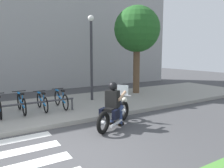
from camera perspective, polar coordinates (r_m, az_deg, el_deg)
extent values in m
plane|color=#424244|center=(5.34, -12.65, -17.98)|extent=(48.00, 48.00, 0.00)
cube|color=gray|center=(9.11, -21.24, -6.83)|extent=(24.00, 4.40, 0.15)
torus|color=black|center=(7.69, 3.15, -6.99)|extent=(0.63, 0.45, 0.67)
cylinder|color=silver|center=(7.69, 3.15, -6.99)|extent=(0.15, 0.15, 0.12)
torus|color=black|center=(6.41, -2.29, -10.06)|extent=(0.63, 0.45, 0.67)
cylinder|color=silver|center=(6.41, -2.29, -10.06)|extent=(0.15, 0.15, 0.12)
cube|color=silver|center=(7.00, 0.69, -7.30)|extent=(0.84, 0.67, 0.28)
ellipsoid|color=black|center=(7.13, 1.42, -5.20)|extent=(0.59, 0.51, 0.22)
cube|color=black|center=(6.79, -0.07, -6.48)|extent=(0.62, 0.53, 0.10)
cube|color=black|center=(6.78, -2.38, -7.47)|extent=(0.34, 0.27, 0.28)
cube|color=black|center=(6.58, 1.00, -7.94)|extent=(0.34, 0.27, 0.28)
cylinder|color=silver|center=(7.43, 2.72, -2.91)|extent=(0.35, 0.54, 0.03)
sphere|color=white|center=(7.65, 3.32, -4.13)|extent=(0.18, 0.18, 0.18)
cube|color=silver|center=(7.42, 2.82, -1.51)|extent=(0.24, 0.36, 0.32)
cylinder|color=silver|center=(6.80, 1.14, -10.19)|extent=(0.67, 0.45, 0.08)
cube|color=black|center=(6.77, 0.13, -3.92)|extent=(0.43, 0.48, 0.52)
sphere|color=black|center=(6.72, 0.25, -0.53)|extent=(0.26, 0.26, 0.26)
cylinder|color=tan|center=(7.05, -0.62, -2.79)|extent=(0.49, 0.35, 0.26)
cylinder|color=tan|center=(6.86, 2.64, -3.10)|extent=(0.49, 0.35, 0.26)
cylinder|color=navy|center=(7.05, -0.48, -6.44)|extent=(0.45, 0.35, 0.24)
cylinder|color=navy|center=(7.24, -0.04, -8.69)|extent=(0.11, 0.11, 0.48)
cube|color=black|center=(7.33, 0.10, -10.12)|extent=(0.26, 0.21, 0.08)
cylinder|color=navy|center=(6.91, 1.89, -6.73)|extent=(0.45, 0.35, 0.24)
cylinder|color=navy|center=(7.11, 2.29, -9.02)|extent=(0.11, 0.11, 0.48)
cube|color=black|center=(7.20, 2.42, -10.47)|extent=(0.26, 0.21, 0.08)
torus|color=black|center=(8.08, -27.14, -6.16)|extent=(0.06, 0.63, 0.62)
torus|color=black|center=(9.16, -23.09, -4.26)|extent=(0.06, 0.64, 0.64)
torus|color=black|center=(8.18, -21.95, -5.61)|extent=(0.06, 0.64, 0.64)
cylinder|color=blue|center=(8.66, -22.57, -4.48)|extent=(0.07, 0.91, 0.25)
cylinder|color=blue|center=(8.38, -22.34, -3.72)|extent=(0.04, 0.04, 0.39)
cube|color=black|center=(8.34, -22.41, -2.40)|extent=(0.10, 0.20, 0.06)
cylinder|color=black|center=(8.99, -23.13, -1.73)|extent=(0.48, 0.03, 0.03)
cube|color=blue|center=(9.10, -23.21, -2.12)|extent=(0.08, 0.28, 0.04)
torus|color=black|center=(9.27, -18.50, -4.06)|extent=(0.05, 0.59, 0.59)
torus|color=black|center=(8.36, -16.92, -5.28)|extent=(0.05, 0.59, 0.59)
cylinder|color=blue|center=(8.80, -17.77, -4.26)|extent=(0.07, 0.86, 0.24)
cylinder|color=blue|center=(8.54, -17.41, -3.57)|extent=(0.04, 0.04, 0.36)
cube|color=black|center=(8.51, -17.46, -2.38)|extent=(0.10, 0.20, 0.06)
cylinder|color=black|center=(9.11, -18.47, -1.76)|extent=(0.48, 0.03, 0.03)
cube|color=blue|center=(9.21, -18.59, -2.10)|extent=(0.08, 0.28, 0.04)
torus|color=black|center=(9.47, -14.13, -3.55)|extent=(0.06, 0.62, 0.62)
torus|color=black|center=(8.56, -12.08, -4.71)|extent=(0.06, 0.62, 0.62)
cylinder|color=blue|center=(9.00, -13.17, -3.71)|extent=(0.07, 0.88, 0.24)
cylinder|color=blue|center=(8.74, -12.67, -2.98)|extent=(0.04, 0.04, 0.38)
cube|color=black|center=(8.71, -12.71, -1.76)|extent=(0.10, 0.20, 0.06)
cylinder|color=black|center=(9.30, -14.02, -1.18)|extent=(0.48, 0.03, 0.03)
cube|color=blue|center=(9.41, -14.20, -1.55)|extent=(0.08, 0.28, 0.04)
cylinder|color=#333338|center=(8.03, -27.23, -5.28)|extent=(5.06, 0.07, 0.07)
cylinder|color=#333338|center=(8.60, -10.38, -5.21)|extent=(0.06, 0.06, 0.45)
cylinder|color=#2D2D33|center=(10.16, -5.37, 5.49)|extent=(0.12, 0.12, 3.77)
sphere|color=white|center=(10.27, -5.53, 16.72)|extent=(0.28, 0.28, 0.28)
cylinder|color=brown|center=(12.09, 6.39, 3.47)|extent=(0.36, 0.36, 2.76)
sphere|color=#235B23|center=(12.12, 6.55, 14.08)|extent=(2.46, 2.46, 2.46)
cube|color=#9C9C9C|center=(14.69, -26.45, 16.90)|extent=(24.00, 1.20, 9.60)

